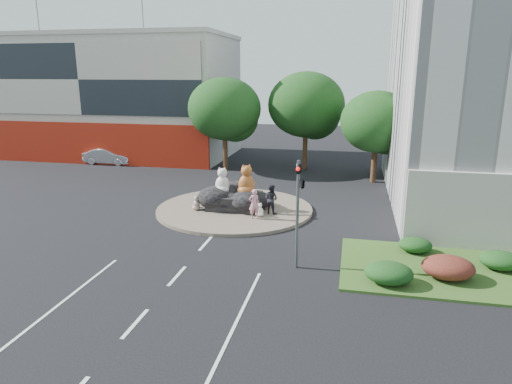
% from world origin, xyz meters
% --- Properties ---
extents(ground, '(120.00, 120.00, 0.00)m').
position_xyz_m(ground, '(0.00, 0.00, 0.00)').
color(ground, black).
rests_on(ground, ground).
extents(roundabout_island, '(10.00, 10.00, 0.20)m').
position_xyz_m(roundabout_island, '(0.00, 10.00, 0.10)').
color(roundabout_island, brown).
rests_on(roundabout_island, ground).
extents(rock_plinth, '(3.20, 2.60, 0.90)m').
position_xyz_m(rock_plinth, '(0.00, 10.00, 0.65)').
color(rock_plinth, black).
rests_on(rock_plinth, roundabout_island).
extents(shophouse_block, '(25.20, 12.30, 17.40)m').
position_xyz_m(shophouse_block, '(-18.00, 27.91, 6.18)').
color(shophouse_block, beige).
rests_on(shophouse_block, ground).
extents(grass_verge, '(10.00, 6.00, 0.12)m').
position_xyz_m(grass_verge, '(12.00, 3.00, 0.06)').
color(grass_verge, '#2B521B').
rests_on(grass_verge, ground).
extents(tree_left, '(6.46, 6.46, 8.27)m').
position_xyz_m(tree_left, '(-3.93, 22.06, 5.25)').
color(tree_left, '#382314').
rests_on(tree_left, ground).
extents(tree_mid, '(6.84, 6.84, 8.76)m').
position_xyz_m(tree_mid, '(3.07, 24.06, 5.56)').
color(tree_mid, '#382314').
rests_on(tree_mid, ground).
extents(tree_right, '(5.70, 5.70, 7.30)m').
position_xyz_m(tree_right, '(9.07, 20.06, 4.63)').
color(tree_right, '#382314').
rests_on(tree_right, ground).
extents(hedge_near_green, '(2.00, 1.60, 0.90)m').
position_xyz_m(hedge_near_green, '(9.00, 1.00, 0.57)').
color(hedge_near_green, black).
rests_on(hedge_near_green, grass_verge).
extents(hedge_red, '(2.20, 1.76, 0.99)m').
position_xyz_m(hedge_red, '(11.50, 2.00, 0.61)').
color(hedge_red, '#441215').
rests_on(hedge_red, grass_verge).
extents(hedge_mid_green, '(1.80, 1.44, 0.81)m').
position_xyz_m(hedge_mid_green, '(14.00, 3.50, 0.53)').
color(hedge_mid_green, black).
rests_on(hedge_mid_green, grass_verge).
extents(hedge_back_green, '(1.60, 1.28, 0.72)m').
position_xyz_m(hedge_back_green, '(10.50, 4.80, 0.48)').
color(hedge_back_green, black).
rests_on(hedge_back_green, grass_verge).
extents(traffic_light, '(0.44, 1.24, 5.00)m').
position_xyz_m(traffic_light, '(5.10, 2.00, 3.62)').
color(traffic_light, '#595B60').
rests_on(traffic_light, ground).
extents(street_lamp, '(2.34, 0.22, 8.06)m').
position_xyz_m(street_lamp, '(12.82, 8.00, 4.55)').
color(street_lamp, '#595B60').
rests_on(street_lamp, ground).
extents(cat_white, '(1.12, 0.98, 1.77)m').
position_xyz_m(cat_white, '(-0.76, 9.90, 1.98)').
color(cat_white, beige).
rests_on(cat_white, rock_plinth).
extents(cat_tabby, '(1.55, 1.47, 2.02)m').
position_xyz_m(cat_tabby, '(0.82, 9.90, 2.11)').
color(cat_tabby, '#B97C26').
rests_on(cat_tabby, rock_plinth).
extents(kitten_calico, '(0.75, 0.75, 0.95)m').
position_xyz_m(kitten_calico, '(-2.25, 9.03, 0.67)').
color(kitten_calico, silver).
rests_on(kitten_calico, roundabout_island).
extents(kitten_white, '(0.62, 0.57, 0.87)m').
position_xyz_m(kitten_white, '(1.95, 8.55, 0.64)').
color(kitten_white, white).
rests_on(kitten_white, roundabout_island).
extents(pedestrian_pink, '(0.78, 0.70, 1.79)m').
position_xyz_m(pedestrian_pink, '(1.70, 8.10, 1.10)').
color(pedestrian_pink, '#C6808E').
rests_on(pedestrian_pink, roundabout_island).
extents(pedestrian_dark, '(1.08, 0.98, 1.82)m').
position_xyz_m(pedestrian_dark, '(2.51, 9.34, 1.11)').
color(pedestrian_dark, black).
rests_on(pedestrian_dark, roundabout_island).
extents(parked_car, '(4.74, 1.72, 1.55)m').
position_xyz_m(parked_car, '(-15.83, 22.33, 0.78)').
color(parked_car, '#A6A7AD').
rests_on(parked_car, ground).
extents(litter_bin, '(0.51, 0.51, 0.78)m').
position_xyz_m(litter_bin, '(8.88, 1.24, 0.51)').
color(litter_bin, black).
rests_on(litter_bin, grass_verge).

